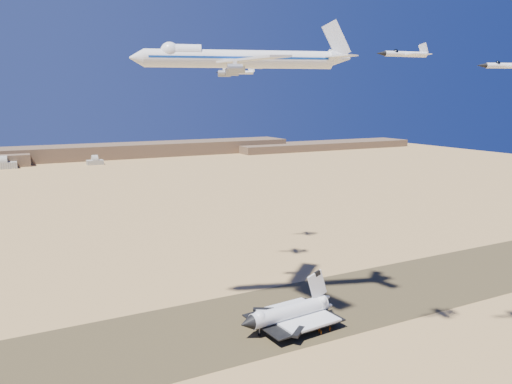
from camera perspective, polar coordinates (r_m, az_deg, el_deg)
name	(u,v)px	position (r m, az deg, el deg)	size (l,w,h in m)	color
ground	(221,328)	(178.03, -4.06, -15.29)	(1200.00, 1200.00, 0.00)	tan
runway	(221,328)	(178.01, -4.06, -15.28)	(600.00, 50.00, 0.06)	#4B3E25
ridgeline	(107,153)	(690.42, -16.61, 4.27)	(960.00, 90.00, 18.00)	brown
shuttle	(289,314)	(176.76, 3.78, -13.72)	(37.23, 24.82, 18.29)	silver
carrier_747	(233,59)	(167.33, -2.60, 14.96)	(72.03, 53.49, 18.10)	white
crew_a	(321,332)	(174.27, 7.45, -15.63)	(0.60, 0.39, 1.64)	#CE5F0C
crew_b	(330,329)	(176.67, 8.44, -15.23)	(0.92, 0.53, 1.89)	#CE5F0C
crew_c	(319,331)	(175.03, 7.23, -15.45)	(1.12, 0.57, 1.91)	#CE5F0C
chase_jet_a	(405,54)	(143.56, 16.63, 14.89)	(15.74, 8.84, 3.95)	white
chase_jet_b	(507,65)	(152.56, 26.77, 12.79)	(15.32, 9.06, 3.94)	white
chase_jet_c	(237,72)	(215.34, -2.20, 13.51)	(15.79, 9.61, 4.10)	white
chase_jet_d	(255,62)	(247.45, -0.08, 14.64)	(14.38, 8.46, 3.68)	white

